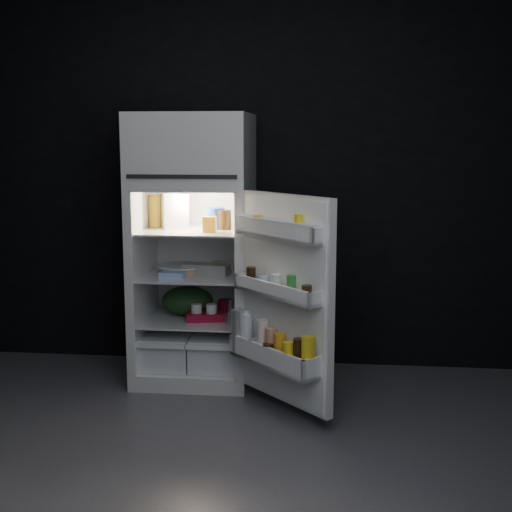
# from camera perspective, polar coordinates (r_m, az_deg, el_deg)

# --- Properties ---
(floor) EXTENTS (4.00, 3.40, 0.00)m
(floor) POSITION_cam_1_polar(r_m,az_deg,el_deg) (3.76, -5.04, -16.17)
(floor) COLOR #545459
(floor) RESTS_ON ground
(wall_back) EXTENTS (4.00, 0.00, 2.70)m
(wall_back) POSITION_cam_1_polar(r_m,az_deg,el_deg) (5.08, -1.49, 6.36)
(wall_back) COLOR black
(wall_back) RESTS_ON ground
(wall_front) EXTENTS (4.00, 0.00, 2.70)m
(wall_front) POSITION_cam_1_polar(r_m,az_deg,el_deg) (1.78, -16.41, 0.16)
(wall_front) COLOR black
(wall_front) RESTS_ON ground
(refrigerator) EXTENTS (0.76, 0.71, 1.78)m
(refrigerator) POSITION_cam_1_polar(r_m,az_deg,el_deg) (4.78, -4.94, 1.38)
(refrigerator) COLOR white
(refrigerator) RESTS_ON ground
(fridge_door) EXTENTS (0.64, 0.65, 1.22)m
(fridge_door) POSITION_cam_1_polar(r_m,az_deg,el_deg) (4.12, 2.07, -3.80)
(fridge_door) COLOR white
(fridge_door) RESTS_ON ground
(milk_jug) EXTENTS (0.21, 0.21, 0.24)m
(milk_jug) POSITION_cam_1_polar(r_m,az_deg,el_deg) (4.78, -6.52, 3.65)
(milk_jug) COLOR white
(milk_jug) RESTS_ON refrigerator
(mayo_jar) EXTENTS (0.13, 0.13, 0.14)m
(mayo_jar) POSITION_cam_1_polar(r_m,az_deg,el_deg) (4.73, -3.21, 3.03)
(mayo_jar) COLOR #1D39A0
(mayo_jar) RESTS_ON refrigerator
(jam_jar) EXTENTS (0.09, 0.09, 0.13)m
(jam_jar) POSITION_cam_1_polar(r_m,az_deg,el_deg) (4.69, -2.52, 2.92)
(jam_jar) COLOR black
(jam_jar) RESTS_ON refrigerator
(amber_bottle) EXTENTS (0.10, 0.10, 0.22)m
(amber_bottle) POSITION_cam_1_polar(r_m,az_deg,el_deg) (4.86, -8.07, 3.60)
(amber_bottle) COLOR #B58B1D
(amber_bottle) RESTS_ON refrigerator
(small_carton) EXTENTS (0.09, 0.07, 0.10)m
(small_carton) POSITION_cam_1_polar(r_m,az_deg,el_deg) (4.57, -3.73, 2.54)
(small_carton) COLOR orange
(small_carton) RESTS_ON refrigerator
(egg_carton) EXTENTS (0.32, 0.16, 0.07)m
(egg_carton) POSITION_cam_1_polar(r_m,az_deg,el_deg) (4.74, -4.00, -1.07)
(egg_carton) COLOR gray
(egg_carton) RESTS_ON refrigerator
(pie) EXTENTS (0.33, 0.33, 0.04)m
(pie) POSITION_cam_1_polar(r_m,az_deg,el_deg) (4.83, -6.03, -1.08)
(pie) COLOR tan
(pie) RESTS_ON refrigerator
(flat_package) EXTENTS (0.17, 0.09, 0.04)m
(flat_package) POSITION_cam_1_polar(r_m,az_deg,el_deg) (4.63, -6.70, -1.53)
(flat_package) COLOR #8DAFDA
(flat_package) RESTS_ON refrigerator
(wrapped_pkg) EXTENTS (0.16, 0.14, 0.05)m
(wrapped_pkg) POSITION_cam_1_polar(r_m,az_deg,el_deg) (4.92, -2.68, -0.78)
(wrapped_pkg) COLOR #F0DDC5
(wrapped_pkg) RESTS_ON refrigerator
(produce_bag) EXTENTS (0.37, 0.32, 0.20)m
(produce_bag) POSITION_cam_1_polar(r_m,az_deg,el_deg) (4.90, -5.50, -3.58)
(produce_bag) COLOR #193815
(produce_bag) RESTS_ON refrigerator
(yogurt_tray) EXTENTS (0.27, 0.18, 0.05)m
(yogurt_tray) POSITION_cam_1_polar(r_m,az_deg,el_deg) (4.75, -4.06, -4.86)
(yogurt_tray) COLOR maroon
(yogurt_tray) RESTS_ON refrigerator
(small_can_red) EXTENTS (0.09, 0.09, 0.09)m
(small_can_red) POSITION_cam_1_polar(r_m,az_deg,el_deg) (4.96, -2.62, -4.01)
(small_can_red) COLOR maroon
(small_can_red) RESTS_ON refrigerator
(small_can_silver) EXTENTS (0.08, 0.08, 0.09)m
(small_can_silver) POSITION_cam_1_polar(r_m,az_deg,el_deg) (4.96, -2.10, -3.99)
(small_can_silver) COLOR silver
(small_can_silver) RESTS_ON refrigerator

